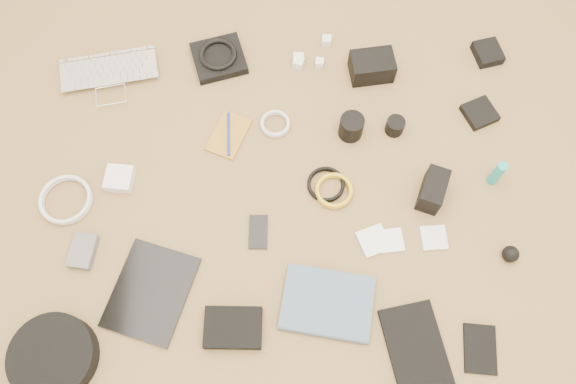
{
  "coord_description": "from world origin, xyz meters",
  "views": [
    {
      "loc": [
        0.01,
        -0.62,
        1.54
      ],
      "look_at": [
        0.04,
        -0.0,
        0.02
      ],
      "focal_mm": 35.0,
      "sensor_mm": 36.0,
      "label": 1
    }
  ],
  "objects_px": {
    "dslr_camera": "(372,67)",
    "phone": "(258,232)",
    "laptop": "(110,82)",
    "paperback": "(323,337)",
    "headphone_case": "(53,357)",
    "tablet": "(151,292)"
  },
  "relations": [
    {
      "from": "dslr_camera",
      "to": "phone",
      "type": "xyz_separation_m",
      "value": [
        -0.37,
        -0.53,
        -0.03
      ]
    },
    {
      "from": "laptop",
      "to": "paperback",
      "type": "xyz_separation_m",
      "value": [
        0.63,
        -0.82,
        -0.0
      ]
    },
    {
      "from": "phone",
      "to": "paperback",
      "type": "relative_size",
      "value": 0.42
    },
    {
      "from": "phone",
      "to": "headphone_case",
      "type": "height_order",
      "value": "headphone_case"
    },
    {
      "from": "dslr_camera",
      "to": "paperback",
      "type": "xyz_separation_m",
      "value": [
        -0.2,
        -0.83,
        -0.03
      ]
    },
    {
      "from": "laptop",
      "to": "phone",
      "type": "relative_size",
      "value": 3.04
    },
    {
      "from": "dslr_camera",
      "to": "paperback",
      "type": "height_order",
      "value": "dslr_camera"
    },
    {
      "from": "laptop",
      "to": "dslr_camera",
      "type": "height_order",
      "value": "dslr_camera"
    },
    {
      "from": "laptop",
      "to": "headphone_case",
      "type": "height_order",
      "value": "headphone_case"
    },
    {
      "from": "headphone_case",
      "to": "dslr_camera",
      "type": "bearing_deg",
      "value": 43.43
    },
    {
      "from": "laptop",
      "to": "dslr_camera",
      "type": "xyz_separation_m",
      "value": [
        0.84,
        0.01,
        0.03
      ]
    },
    {
      "from": "phone",
      "to": "laptop",
      "type": "bearing_deg",
      "value": 134.52
    },
    {
      "from": "paperback",
      "to": "tablet",
      "type": "bearing_deg",
      "value": 84.93
    },
    {
      "from": "tablet",
      "to": "dslr_camera",
      "type": "bearing_deg",
      "value": 65.35
    },
    {
      "from": "headphone_case",
      "to": "paperback",
      "type": "bearing_deg",
      "value": 2.24
    },
    {
      "from": "laptop",
      "to": "headphone_case",
      "type": "distance_m",
      "value": 0.85
    },
    {
      "from": "laptop",
      "to": "phone",
      "type": "bearing_deg",
      "value": -57.12
    },
    {
      "from": "phone",
      "to": "dslr_camera",
      "type": "bearing_deg",
      "value": 57.5
    },
    {
      "from": "dslr_camera",
      "to": "paperback",
      "type": "distance_m",
      "value": 0.86
    },
    {
      "from": "laptop",
      "to": "phone",
      "type": "xyz_separation_m",
      "value": [
        0.46,
        -0.52,
        -0.01
      ]
    },
    {
      "from": "tablet",
      "to": "phone",
      "type": "distance_m",
      "value": 0.34
    },
    {
      "from": "laptop",
      "to": "dslr_camera",
      "type": "bearing_deg",
      "value": -8.31
    }
  ]
}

